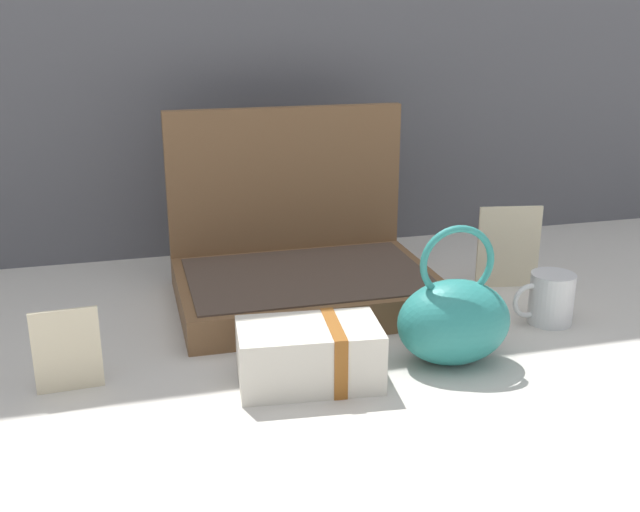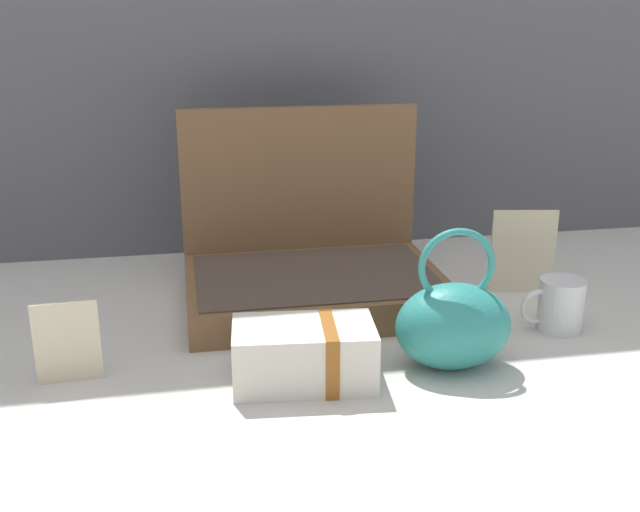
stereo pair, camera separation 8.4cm
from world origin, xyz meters
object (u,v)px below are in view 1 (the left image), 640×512
poster_card_right (508,247)px  teal_pouch_handbag (454,319)px  info_card_left (67,350)px  cream_toiletry_bag (311,354)px  coffee_mug (550,298)px  open_suitcase (301,261)px

poster_card_right → teal_pouch_handbag: bearing=-120.5°
info_card_left → cream_toiletry_bag: bearing=-14.4°
coffee_mug → poster_card_right: bearing=85.6°
open_suitcase → coffee_mug: open_suitcase is taller
cream_toiletry_bag → coffee_mug: (0.47, 0.11, 0.00)m
open_suitcase → poster_card_right: open_suitcase is taller
teal_pouch_handbag → cream_toiletry_bag: (-0.23, -0.01, -0.03)m
cream_toiletry_bag → info_card_left: bearing=169.1°
open_suitcase → coffee_mug: 0.47m
cream_toiletry_bag → info_card_left: info_card_left is taller
poster_card_right → cream_toiletry_bag: bearing=-138.2°
open_suitcase → info_card_left: (-0.42, -0.28, -0.01)m
info_card_left → coffee_mug: bearing=-0.5°
open_suitcase → info_card_left: 0.51m
teal_pouch_handbag → cream_toiletry_bag: size_ratio=1.03×
coffee_mug → info_card_left: size_ratio=0.90×
teal_pouch_handbag → coffee_mug: 0.26m
teal_pouch_handbag → coffee_mug: (0.23, 0.10, -0.03)m
teal_pouch_handbag → info_card_left: size_ratio=1.78×
cream_toiletry_bag → coffee_mug: bearing=13.1°
teal_pouch_handbag → info_card_left: (-0.59, 0.06, -0.01)m
teal_pouch_handbag → coffee_mug: size_ratio=1.97×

